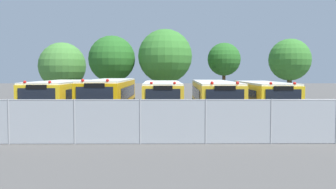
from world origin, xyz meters
The scene contains 12 objects.
ground_plane centered at (0.00, 0.00, 0.00)m, with size 160.00×160.00×0.00m, color #514F4C.
school_bus_0 centered at (-7.05, 0.06, 1.40)m, with size 2.75×10.07×2.66m.
school_bus_1 centered at (-3.58, -0.10, 1.46)m, with size 2.61×10.91×2.77m.
school_bus_2 centered at (0.00, -0.21, 1.37)m, with size 2.61×9.31×2.61m.
school_bus_3 centered at (3.55, -0.25, 1.40)m, with size 2.83×11.66×2.65m.
school_bus_4 centered at (6.93, -0.21, 1.36)m, with size 2.66×9.54×2.59m.
tree_0 centered at (-10.00, 11.87, 3.76)m, with size 4.68×4.68×6.11m.
tree_1 centered at (-4.84, 10.25, 4.39)m, with size 4.45×4.45×6.63m.
tree_2 centered at (0.10, 9.53, 4.71)m, with size 5.07×5.07×7.17m.
tree_3 centered at (6.04, 10.90, 4.37)m, with size 3.22×3.22×6.01m.
tree_4 centered at (12.37, 11.24, 4.33)m, with size 4.13×4.13×6.44m.
chainlink_fence centered at (0.55, -9.56, 1.02)m, with size 20.05×0.07×1.97m.
Camera 1 is at (0.22, -25.76, 3.13)m, focal length 40.10 mm.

